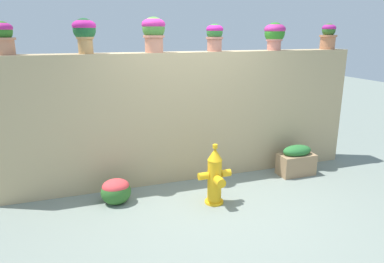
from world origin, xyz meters
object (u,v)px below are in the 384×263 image
at_px(potted_plant_4, 275,34).
at_px(potted_plant_0, 3,36).
at_px(potted_plant_1, 84,31).
at_px(planter_box, 296,161).
at_px(potted_plant_3, 215,35).
at_px(potted_plant_5, 328,35).
at_px(potted_plant_2, 154,31).
at_px(fire_hydrant, 215,177).
at_px(flower_bush_left, 116,190).

bearing_deg(potted_plant_4, potted_plant_0, 178.84).
xyz_separation_m(potted_plant_1, planter_box, (3.07, -0.48, -1.99)).
xyz_separation_m(potted_plant_3, potted_plant_5, (2.04, 0.02, -0.01)).
height_order(potted_plant_2, potted_plant_4, potted_plant_2).
xyz_separation_m(potted_plant_5, fire_hydrant, (-2.41, -1.00, -1.79)).
bearing_deg(potted_plant_2, potted_plant_1, 179.85).
height_order(potted_plant_5, fire_hydrant, potted_plant_5).
xyz_separation_m(potted_plant_4, fire_hydrant, (-1.37, -0.97, -1.82)).
bearing_deg(potted_plant_5, planter_box, -147.68).
distance_m(potted_plant_1, flower_bush_left, 2.12).
xyz_separation_m(potted_plant_3, fire_hydrant, (-0.37, -0.98, -1.79)).
height_order(potted_plant_1, fire_hydrant, potted_plant_1).
relative_size(potted_plant_1, potted_plant_5, 1.09).
bearing_deg(potted_plant_0, potted_plant_3, -1.39).
relative_size(potted_plant_0, potted_plant_1, 0.90).
xyz_separation_m(potted_plant_4, planter_box, (0.24, -0.47, -1.96)).
bearing_deg(potted_plant_3, flower_bush_left, -161.64).
height_order(potted_plant_0, potted_plant_3, potted_plant_0).
bearing_deg(potted_plant_5, potted_plant_2, -179.52).
bearing_deg(potted_plant_2, flower_bush_left, -142.87).
distance_m(potted_plant_0, potted_plant_4, 3.80).
height_order(potted_plant_0, potted_plant_1, potted_plant_1).
distance_m(potted_plant_3, flower_bush_left, 2.61).
bearing_deg(potted_plant_1, potted_plant_3, 0.07).
height_order(potted_plant_2, fire_hydrant, potted_plant_2).
relative_size(potted_plant_4, fire_hydrant, 0.51).
bearing_deg(potted_plant_3, potted_plant_1, -179.93).
bearing_deg(fire_hydrant, potted_plant_0, 156.63).
bearing_deg(fire_hydrant, potted_plant_3, 69.17).
distance_m(potted_plant_2, potted_plant_3, 0.91).
bearing_deg(potted_plant_2, potted_plant_5, 0.48).
distance_m(potted_plant_1, potted_plant_3, 1.83).
height_order(potted_plant_3, planter_box, potted_plant_3).
bearing_deg(potted_plant_4, potted_plant_2, 179.86).
height_order(potted_plant_0, potted_plant_2, potted_plant_2).
height_order(potted_plant_2, planter_box, potted_plant_2).
relative_size(potted_plant_3, flower_bush_left, 0.99).
distance_m(fire_hydrant, planter_box, 1.70).
relative_size(potted_plant_2, fire_hydrant, 0.58).
bearing_deg(potted_plant_1, planter_box, -8.86).
relative_size(potted_plant_2, potted_plant_4, 1.14).
distance_m(potted_plant_1, potted_plant_4, 2.83).
bearing_deg(flower_bush_left, potted_plant_5, 8.64).
bearing_deg(flower_bush_left, planter_box, 1.06).
xyz_separation_m(potted_plant_2, potted_plant_3, (0.91, 0.00, -0.06)).
distance_m(flower_bush_left, planter_box, 2.86).
relative_size(potted_plant_2, potted_plant_3, 1.21).
xyz_separation_m(potted_plant_0, potted_plant_1, (0.97, -0.07, 0.06)).
distance_m(potted_plant_0, planter_box, 4.51).
bearing_deg(potted_plant_3, potted_plant_5, 0.56).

